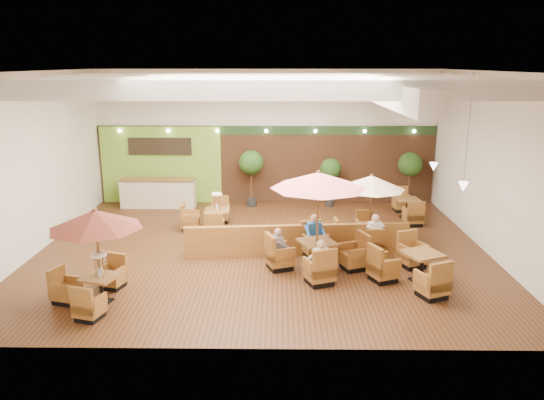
{
  "coord_description": "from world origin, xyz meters",
  "views": [
    {
      "loc": [
        0.51,
        -15.84,
        5.75
      ],
      "look_at": [
        0.3,
        0.5,
        1.5
      ],
      "focal_mm": 35.0,
      "sensor_mm": 36.0,
      "label": 1
    }
  ],
  "objects_px": {
    "booth_divider": "(298,240)",
    "diner_1": "(315,232)",
    "table_2": "(369,194)",
    "table_4": "(410,268)",
    "diner_4": "(374,230)",
    "table_1": "(318,204)",
    "topiary_0": "(251,165)",
    "topiary_2": "(410,166)",
    "diner_0": "(320,257)",
    "table_3": "(210,218)",
    "table_0": "(95,236)",
    "diner_3": "(374,230)",
    "service_counter": "(158,193)",
    "table_5": "(407,209)",
    "diner_2": "(280,244)",
    "topiary_1": "(331,171)"
  },
  "relations": [
    {
      "from": "table_3",
      "to": "diner_4",
      "type": "height_order",
      "value": "table_3"
    },
    {
      "from": "table_3",
      "to": "topiary_0",
      "type": "height_order",
      "value": "topiary_0"
    },
    {
      "from": "table_1",
      "to": "diner_0",
      "type": "distance_m",
      "value": 1.59
    },
    {
      "from": "booth_divider",
      "to": "table_3",
      "type": "bearing_deg",
      "value": 135.88
    },
    {
      "from": "topiary_2",
      "to": "diner_1",
      "type": "height_order",
      "value": "topiary_2"
    },
    {
      "from": "topiary_1",
      "to": "service_counter",
      "type": "bearing_deg",
      "value": -178.37
    },
    {
      "from": "topiary_0",
      "to": "table_1",
      "type": "bearing_deg",
      "value": -72.17
    },
    {
      "from": "table_0",
      "to": "diner_1",
      "type": "xyz_separation_m",
      "value": [
        5.5,
        3.32,
        -0.96
      ]
    },
    {
      "from": "booth_divider",
      "to": "table_3",
      "type": "distance_m",
      "value": 3.86
    },
    {
      "from": "topiary_2",
      "to": "service_counter",
      "type": "bearing_deg",
      "value": -178.88
    },
    {
      "from": "booth_divider",
      "to": "diner_2",
      "type": "relative_size",
      "value": 9.05
    },
    {
      "from": "booth_divider",
      "to": "diner_2",
      "type": "bearing_deg",
      "value": -120.48
    },
    {
      "from": "booth_divider",
      "to": "table_0",
      "type": "bearing_deg",
      "value": -150.49
    },
    {
      "from": "topiary_0",
      "to": "diner_1",
      "type": "relative_size",
      "value": 2.74
    },
    {
      "from": "service_counter",
      "to": "topiary_2",
      "type": "distance_m",
      "value": 10.29
    },
    {
      "from": "table_3",
      "to": "topiary_0",
      "type": "xyz_separation_m",
      "value": [
        1.29,
        3.28,
        1.28
      ]
    },
    {
      "from": "diner_2",
      "to": "diner_3",
      "type": "height_order",
      "value": "diner_3"
    },
    {
      "from": "service_counter",
      "to": "topiary_2",
      "type": "xyz_separation_m",
      "value": [
        10.23,
        0.2,
        1.09
      ]
    },
    {
      "from": "booth_divider",
      "to": "diner_4",
      "type": "xyz_separation_m",
      "value": [
        2.36,
        0.16,
        0.28
      ]
    },
    {
      "from": "table_2",
      "to": "table_4",
      "type": "height_order",
      "value": "table_2"
    },
    {
      "from": "table_4",
      "to": "diner_0",
      "type": "distance_m",
      "value": 2.51
    },
    {
      "from": "table_1",
      "to": "topiary_2",
      "type": "bearing_deg",
      "value": 37.16
    },
    {
      "from": "table_2",
      "to": "service_counter",
      "type": "bearing_deg",
      "value": 146.76
    },
    {
      "from": "booth_divider",
      "to": "diner_1",
      "type": "distance_m",
      "value": 0.59
    },
    {
      "from": "service_counter",
      "to": "diner_2",
      "type": "distance_m",
      "value": 8.32
    },
    {
      "from": "table_0",
      "to": "topiary_0",
      "type": "xyz_separation_m",
      "value": [
        3.28,
        9.15,
        -0.01
      ]
    },
    {
      "from": "diner_1",
      "to": "service_counter",
      "type": "bearing_deg",
      "value": -59.82
    },
    {
      "from": "table_2",
      "to": "table_3",
      "type": "bearing_deg",
      "value": 161.7
    },
    {
      "from": "table_0",
      "to": "diner_4",
      "type": "bearing_deg",
      "value": 42.21
    },
    {
      "from": "booth_divider",
      "to": "diner_1",
      "type": "xyz_separation_m",
      "value": [
        0.51,
        -0.1,
        0.3
      ]
    },
    {
      "from": "diner_0",
      "to": "diner_2",
      "type": "height_order",
      "value": "diner_0"
    },
    {
      "from": "table_3",
      "to": "table_5",
      "type": "distance_m",
      "value": 7.47
    },
    {
      "from": "booth_divider",
      "to": "diner_0",
      "type": "relative_size",
      "value": 8.66
    },
    {
      "from": "service_counter",
      "to": "topiary_2",
      "type": "height_order",
      "value": "topiary_2"
    },
    {
      "from": "topiary_0",
      "to": "topiary_2",
      "type": "bearing_deg",
      "value": -0.0
    },
    {
      "from": "diner_0",
      "to": "booth_divider",
      "type": "bearing_deg",
      "value": 73.42
    },
    {
      "from": "booth_divider",
      "to": "topiary_2",
      "type": "relative_size",
      "value": 3.08
    },
    {
      "from": "diner_1",
      "to": "diner_3",
      "type": "bearing_deg",
      "value": 171.32
    },
    {
      "from": "service_counter",
      "to": "topiary_1",
      "type": "xyz_separation_m",
      "value": [
        7.02,
        0.2,
        0.9
      ]
    },
    {
      "from": "booth_divider",
      "to": "diner_0",
      "type": "xyz_separation_m",
      "value": [
        0.51,
        -2.22,
        0.28
      ]
    },
    {
      "from": "table_1",
      "to": "topiary_2",
      "type": "distance_m",
      "value": 8.08
    },
    {
      "from": "table_1",
      "to": "diner_4",
      "type": "xyz_separation_m",
      "value": [
        1.85,
        1.32,
        -1.18
      ]
    },
    {
      "from": "diner_4",
      "to": "table_1",
      "type": "bearing_deg",
      "value": -154.68
    },
    {
      "from": "table_3",
      "to": "table_5",
      "type": "bearing_deg",
      "value": 9.72
    },
    {
      "from": "service_counter",
      "to": "table_0",
      "type": "bearing_deg",
      "value": -86.75
    },
    {
      "from": "table_4",
      "to": "diner_3",
      "type": "bearing_deg",
      "value": 82.98
    },
    {
      "from": "booth_divider",
      "to": "diner_3",
      "type": "bearing_deg",
      "value": -1.04
    },
    {
      "from": "table_5",
      "to": "diner_2",
      "type": "bearing_deg",
      "value": -137.8
    },
    {
      "from": "topiary_0",
      "to": "diner_3",
      "type": "relative_size",
      "value": 2.95
    },
    {
      "from": "booth_divider",
      "to": "topiary_2",
      "type": "height_order",
      "value": "topiary_2"
    }
  ]
}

